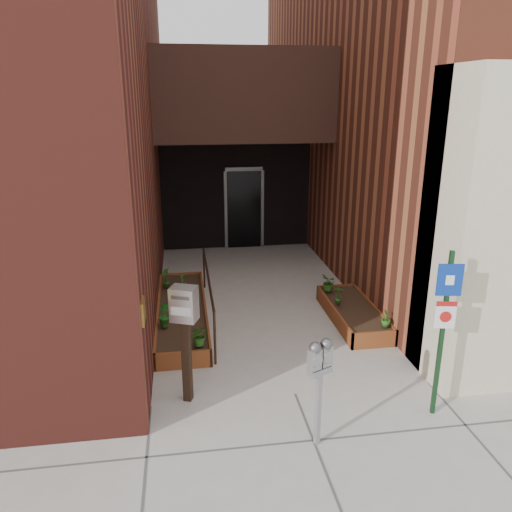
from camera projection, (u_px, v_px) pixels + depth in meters
name	position (u px, v px, depth m)	size (l,w,h in m)	color
ground	(295.00, 394.00, 7.03)	(80.00, 80.00, 0.00)	#9E9991
architecture	(229.00, 53.00, 11.95)	(20.00, 14.60, 10.00)	maroon
planter_left	(182.00, 313.00, 9.31)	(0.90, 3.60, 0.30)	brown
planter_right	(353.00, 314.00, 9.28)	(0.80, 2.20, 0.30)	brown
handrail	(208.00, 282.00, 9.14)	(0.04, 3.34, 0.90)	black
parking_meter	(320.00, 365.00, 5.71)	(0.32, 0.22, 1.39)	#959597
sign_post	(444.00, 318.00, 6.19)	(0.31, 0.10, 2.25)	#123218
payment_dropbox	(185.00, 320.00, 6.54)	(0.40, 0.35, 1.67)	black
shrub_left_a	(200.00, 335.00, 7.74)	(0.30, 0.30, 0.34)	#275718
shrub_left_b	(164.00, 315.00, 8.37)	(0.21, 0.21, 0.39)	#1D5F1B
shrub_left_c	(183.00, 283.00, 9.77)	(0.23, 0.23, 0.41)	#2E631C
shrub_left_d	(166.00, 278.00, 10.05)	(0.22, 0.22, 0.41)	#265C1A
shrub_right_a	(386.00, 318.00, 8.37)	(0.16, 0.16, 0.29)	#2C5E1B
shrub_right_b	(339.00, 295.00, 9.27)	(0.18, 0.18, 0.35)	#23621C
shrub_right_c	(329.00, 283.00, 9.88)	(0.31, 0.31, 0.34)	#285618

